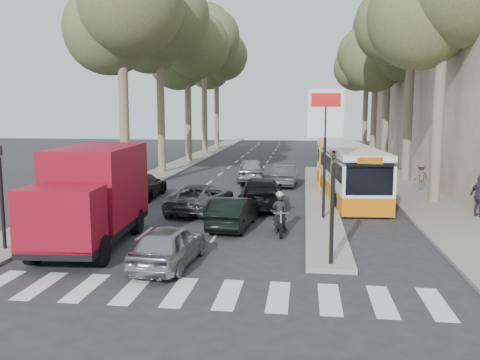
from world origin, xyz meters
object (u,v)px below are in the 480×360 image
object	(u,v)px
silver_hatchback	(169,245)
red_truck	(92,194)
motorcycle	(279,214)
dark_hatchback	(233,212)
city_bus	(349,171)

from	to	relation	value
silver_hatchback	red_truck	distance (m)	4.04
silver_hatchback	motorcycle	world-z (taller)	motorcycle
dark_hatchback	red_truck	distance (m)	5.68
red_truck	silver_hatchback	bearing A→B (deg)	-35.33
red_truck	motorcycle	distance (m)	7.01
silver_hatchback	motorcycle	bearing A→B (deg)	-119.70
red_truck	motorcycle	size ratio (longest dim) A/B	3.37
dark_hatchback	red_truck	size ratio (longest dim) A/B	0.59
silver_hatchback	dark_hatchback	world-z (taller)	silver_hatchback
motorcycle	red_truck	bearing A→B (deg)	-165.12
silver_hatchback	red_truck	bearing A→B (deg)	-27.35
red_truck	city_bus	world-z (taller)	red_truck
motorcycle	silver_hatchback	bearing A→B (deg)	-131.29
dark_hatchback	city_bus	size ratio (longest dim) A/B	0.36
silver_hatchback	dark_hatchback	distance (m)	5.38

